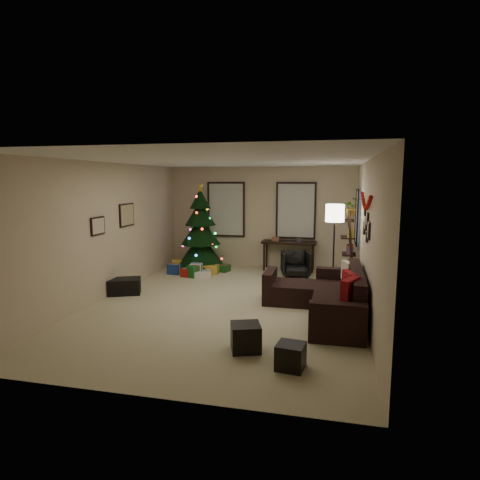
{
  "coord_description": "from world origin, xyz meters",
  "views": [
    {
      "loc": [
        1.92,
        -7.32,
        2.35
      ],
      "look_at": [
        0.1,
        0.6,
        1.15
      ],
      "focal_mm": 30.52,
      "sensor_mm": 36.0,
      "label": 1
    }
  ],
  "objects_px": {
    "desk_chair": "(295,264)",
    "christmas_tree": "(201,234)",
    "desk": "(289,245)",
    "bookshelf": "(350,249)",
    "sofa": "(327,298)"
  },
  "relations": [
    {
      "from": "desk_chair",
      "to": "christmas_tree",
      "type": "bearing_deg",
      "value": 163.34
    },
    {
      "from": "desk",
      "to": "bookshelf",
      "type": "relative_size",
      "value": 0.83
    },
    {
      "from": "christmas_tree",
      "to": "bookshelf",
      "type": "distance_m",
      "value": 3.83
    },
    {
      "from": "desk_chair",
      "to": "bookshelf",
      "type": "xyz_separation_m",
      "value": [
        1.26,
        -0.61,
        0.51
      ]
    },
    {
      "from": "sofa",
      "to": "christmas_tree",
      "type": "bearing_deg",
      "value": 138.86
    },
    {
      "from": "desk",
      "to": "desk_chair",
      "type": "bearing_deg",
      "value": -70.17
    },
    {
      "from": "desk",
      "to": "bookshelf",
      "type": "bearing_deg",
      "value": -40.29
    },
    {
      "from": "christmas_tree",
      "to": "desk",
      "type": "bearing_deg",
      "value": 12.3
    },
    {
      "from": "sofa",
      "to": "desk",
      "type": "height_order",
      "value": "sofa"
    },
    {
      "from": "sofa",
      "to": "bookshelf",
      "type": "relative_size",
      "value": 1.52
    },
    {
      "from": "christmas_tree",
      "to": "desk_chair",
      "type": "xyz_separation_m",
      "value": [
        2.49,
        -0.16,
        -0.64
      ]
    },
    {
      "from": "sofa",
      "to": "desk",
      "type": "distance_m",
      "value": 3.56
    },
    {
      "from": "desk_chair",
      "to": "bookshelf",
      "type": "bearing_deg",
      "value": -39.06
    },
    {
      "from": "christmas_tree",
      "to": "sofa",
      "type": "bearing_deg",
      "value": -41.14
    },
    {
      "from": "christmas_tree",
      "to": "bookshelf",
      "type": "xyz_separation_m",
      "value": [
        3.75,
        -0.77,
        -0.13
      ]
    }
  ]
}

